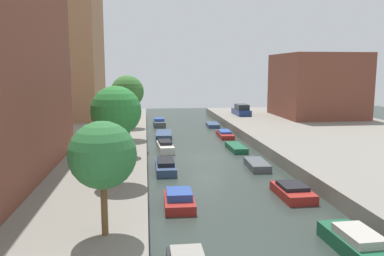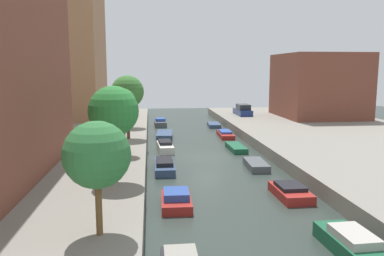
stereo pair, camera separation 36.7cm
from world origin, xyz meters
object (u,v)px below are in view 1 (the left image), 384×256
Objects in this scene: low_block_right at (316,85)px; moored_boat_left_3 at (165,147)px; moored_boat_left_1 at (179,200)px; moored_boat_left_5 at (159,123)px; street_tree_3 at (127,92)px; street_tree_1 at (116,112)px; moored_boat_right_3 at (236,148)px; parked_car at (241,110)px; moored_boat_right_2 at (257,165)px; moored_boat_left_2 at (165,166)px; moored_boat_right_4 at (225,134)px; street_tree_0 at (102,155)px; moored_boat_left_4 at (164,135)px; moored_boat_right_0 at (356,243)px; moored_boat_right_5 at (213,125)px; moored_boat_right_1 at (293,191)px; street_tree_2 at (123,103)px; apartment_tower_far at (59,22)px; street_tree_4 at (130,92)px.

moored_boat_left_3 is at bearing -143.60° from low_block_right.
moored_boat_left_5 reaches higher than moored_boat_left_1.
street_tree_3 is 1.52× the size of moored_boat_left_3.
moored_boat_right_3 is at bearing 51.65° from street_tree_1.
moored_boat_left_3 is at bearing -122.31° from parked_car.
moored_boat_left_1 is at bearing -130.85° from moored_boat_right_2.
moored_boat_right_4 is (7.25, 13.75, -0.08)m from moored_boat_left_2.
street_tree_3 is 6.09m from moored_boat_left_3.
street_tree_0 is 1.16× the size of moored_boat_left_3.
moored_boat_left_4 is (-11.46, -11.74, -1.32)m from parked_car.
moored_boat_right_0 is 1.05× the size of moored_boat_right_5.
parked_car is at bearing 13.73° from moored_boat_left_5.
street_tree_3 is 18.83m from moored_boat_right_1.
parked_car is (15.01, 38.51, -2.51)m from street_tree_0.
moored_boat_right_5 is at bearing 90.09° from moored_boat_right_4.
moored_boat_left_3 is 15.31m from moored_boat_right_1.
moored_boat_left_3 is (3.34, 5.44, -4.49)m from street_tree_2.
parked_car reaches higher than moored_boat_left_2.
moored_boat_right_1 is at bearing -63.97° from moored_boat_left_3.
moored_boat_right_0 reaches higher than moored_boat_left_2.
moored_boat_left_3 is (12.68, -18.88, -13.02)m from apartment_tower_far.
moored_boat_right_0 is at bearing -43.07° from moored_boat_left_1.
moored_boat_right_4 is (10.26, 19.69, -4.74)m from street_tree_1.
moored_boat_left_5 is at bearing 102.85° from moored_boat_right_1.
moored_boat_right_3 is (6.50, -0.41, -0.16)m from moored_boat_left_3.
street_tree_2 is at bearing -90.00° from street_tree_3.
moored_boat_right_4 reaches higher than moored_boat_right_3.
moored_boat_left_4 is 1.34× the size of moored_boat_right_2.
moored_boat_right_5 is (0.36, 21.52, -0.03)m from moored_boat_right_2.
parked_car is at bearing 82.71° from moored_boat_right_0.
moored_boat_left_4 is 1.17× the size of moored_boat_right_3.
moored_boat_left_1 reaches higher than moored_boat_right_2.
moored_boat_right_1 is at bearing 89.42° from moored_boat_right_0.
moored_boat_right_1 is 0.92× the size of moored_boat_right_5.
moored_boat_left_5 is 6.98m from moored_boat_right_5.
low_block_right is 2.27× the size of street_tree_2.
street_tree_4 is at bearing -146.21° from parked_car.
moored_boat_right_4 reaches higher than moored_boat_right_5.
street_tree_3 is 12.66m from moored_boat_right_4.
street_tree_2 is 7.81m from moored_boat_left_3.
street_tree_2 is at bearing 90.00° from street_tree_0.
moored_boat_right_0 is 7.01m from moored_boat_right_1.
low_block_right is 17.62m from moored_boat_right_4.
parked_car reaches higher than moored_boat_right_5.
low_block_right is at bearing 47.42° from moored_boat_right_3.
parked_car is 16.45m from moored_boat_left_4.
low_block_right is at bearing 31.66° from moored_boat_right_4.
moored_boat_right_4 is at bearing 89.44° from moored_boat_right_0.
street_tree_3 is (0.00, 6.81, 0.41)m from street_tree_2.
moored_boat_left_3 is 6.52m from moored_boat_right_3.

